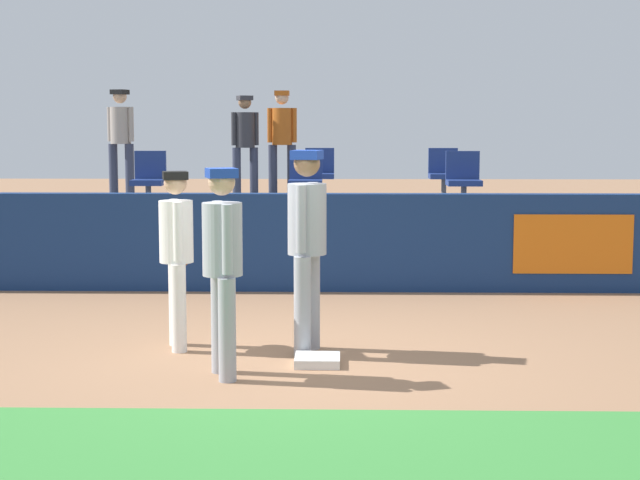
{
  "coord_description": "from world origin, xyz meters",
  "views": [
    {
      "loc": [
        0.47,
        -8.68,
        2.12
      ],
      "look_at": [
        0.25,
        0.91,
        1.0
      ],
      "focal_mm": 55.49,
      "sensor_mm": 36.0,
      "label": 1
    }
  ],
  "objects_px": {
    "first_base": "(317,360)",
    "seat_front_center": "(306,177)",
    "seat_back_center": "(320,171)",
    "player_coach_visitor": "(307,236)",
    "seat_back_right": "(444,171)",
    "spectator_capped": "(121,134)",
    "spectator_casual": "(245,139)",
    "player_fielder_home": "(177,247)",
    "seat_front_right": "(463,177)",
    "player_runner_visitor": "(223,257)",
    "spectator_hooded": "(282,136)",
    "seat_front_left": "(149,177)"
  },
  "relations": [
    {
      "from": "first_base",
      "to": "seat_front_center",
      "type": "relative_size",
      "value": 0.48
    },
    {
      "from": "seat_back_center",
      "to": "player_coach_visitor",
      "type": "bearing_deg",
      "value": -89.63
    },
    {
      "from": "seat_back_right",
      "to": "seat_back_center",
      "type": "relative_size",
      "value": 1.0
    },
    {
      "from": "spectator_capped",
      "to": "spectator_casual",
      "type": "relative_size",
      "value": 1.07
    },
    {
      "from": "player_fielder_home",
      "to": "seat_front_right",
      "type": "relative_size",
      "value": 2.01
    },
    {
      "from": "player_runner_visitor",
      "to": "spectator_casual",
      "type": "relative_size",
      "value": 1.04
    },
    {
      "from": "seat_back_right",
      "to": "spectator_hooded",
      "type": "bearing_deg",
      "value": 161.06
    },
    {
      "from": "player_coach_visitor",
      "to": "player_runner_visitor",
      "type": "bearing_deg",
      "value": -24.1
    },
    {
      "from": "spectator_capped",
      "to": "player_coach_visitor",
      "type": "bearing_deg",
      "value": 133.08
    },
    {
      "from": "spectator_capped",
      "to": "first_base",
      "type": "bearing_deg",
      "value": 132.49
    },
    {
      "from": "player_runner_visitor",
      "to": "seat_front_right",
      "type": "height_order",
      "value": "player_runner_visitor"
    },
    {
      "from": "seat_front_right",
      "to": "spectator_capped",
      "type": "bearing_deg",
      "value": 152.5
    },
    {
      "from": "seat_back_center",
      "to": "spectator_capped",
      "type": "relative_size",
      "value": 0.47
    },
    {
      "from": "player_fielder_home",
      "to": "seat_front_center",
      "type": "height_order",
      "value": "seat_front_center"
    },
    {
      "from": "player_runner_visitor",
      "to": "seat_front_right",
      "type": "bearing_deg",
      "value": 136.73
    },
    {
      "from": "seat_front_center",
      "to": "seat_back_right",
      "type": "relative_size",
      "value": 1.0
    },
    {
      "from": "first_base",
      "to": "seat_front_right",
      "type": "bearing_deg",
      "value": 70.36
    },
    {
      "from": "player_runner_visitor",
      "to": "seat_front_left",
      "type": "height_order",
      "value": "player_runner_visitor"
    },
    {
      "from": "player_coach_visitor",
      "to": "seat_back_center",
      "type": "xyz_separation_m",
      "value": [
        -0.04,
        6.73,
        0.29
      ]
    },
    {
      "from": "player_coach_visitor",
      "to": "seat_front_center",
      "type": "xyz_separation_m",
      "value": [
        -0.2,
        4.93,
        0.29
      ]
    },
    {
      "from": "player_fielder_home",
      "to": "seat_front_right",
      "type": "bearing_deg",
      "value": 131.4
    },
    {
      "from": "first_base",
      "to": "spectator_casual",
      "type": "relative_size",
      "value": 0.24
    },
    {
      "from": "seat_back_center",
      "to": "spectator_casual",
      "type": "height_order",
      "value": "spectator_casual"
    },
    {
      "from": "seat_front_left",
      "to": "spectator_casual",
      "type": "bearing_deg",
      "value": 66.15
    },
    {
      "from": "seat_front_right",
      "to": "seat_front_left",
      "type": "bearing_deg",
      "value": -180.0
    },
    {
      "from": "player_coach_visitor",
      "to": "seat_back_center",
      "type": "distance_m",
      "value": 6.73
    },
    {
      "from": "spectator_hooded",
      "to": "spectator_casual",
      "type": "bearing_deg",
      "value": 15.87
    },
    {
      "from": "player_fielder_home",
      "to": "spectator_capped",
      "type": "xyz_separation_m",
      "value": [
        -2.22,
        7.62,
        0.98
      ]
    },
    {
      "from": "seat_front_right",
      "to": "seat_back_right",
      "type": "xyz_separation_m",
      "value": [
        -0.1,
        1.8,
        -0.0
      ]
    },
    {
      "from": "first_base",
      "to": "spectator_capped",
      "type": "bearing_deg",
      "value": 113.39
    },
    {
      "from": "seat_back_center",
      "to": "seat_front_center",
      "type": "bearing_deg",
      "value": -94.91
    },
    {
      "from": "first_base",
      "to": "player_coach_visitor",
      "type": "height_order",
      "value": "player_coach_visitor"
    },
    {
      "from": "first_base",
      "to": "player_runner_visitor",
      "type": "height_order",
      "value": "player_runner_visitor"
    },
    {
      "from": "first_base",
      "to": "spectator_hooded",
      "type": "distance_m",
      "value": 8.35
    },
    {
      "from": "spectator_capped",
      "to": "spectator_hooded",
      "type": "bearing_deg",
      "value": -164.15
    },
    {
      "from": "player_fielder_home",
      "to": "spectator_capped",
      "type": "height_order",
      "value": "spectator_capped"
    },
    {
      "from": "player_fielder_home",
      "to": "seat_front_center",
      "type": "relative_size",
      "value": 2.01
    },
    {
      "from": "player_coach_visitor",
      "to": "spectator_capped",
      "type": "xyz_separation_m",
      "value": [
        -3.46,
        7.78,
        0.86
      ]
    },
    {
      "from": "first_base",
      "to": "seat_front_center",
      "type": "distance_m",
      "value": 5.56
    },
    {
      "from": "player_runner_visitor",
      "to": "spectator_capped",
      "type": "height_order",
      "value": "spectator_capped"
    },
    {
      "from": "spectator_casual",
      "to": "seat_back_right",
      "type": "bearing_deg",
      "value": 144.31
    },
    {
      "from": "seat_front_right",
      "to": "spectator_casual",
      "type": "relative_size",
      "value": 0.5
    },
    {
      "from": "player_runner_visitor",
      "to": "spectator_hooded",
      "type": "xyz_separation_m",
      "value": [
        -0.02,
        8.53,
        0.92
      ]
    },
    {
      "from": "player_runner_visitor",
      "to": "seat_front_left",
      "type": "xyz_separation_m",
      "value": [
        -1.75,
        5.83,
        0.36
      ]
    },
    {
      "from": "seat_front_right",
      "to": "spectator_capped",
      "type": "height_order",
      "value": "spectator_capped"
    },
    {
      "from": "spectator_hooded",
      "to": "spectator_casual",
      "type": "height_order",
      "value": "spectator_hooded"
    },
    {
      "from": "seat_front_right",
      "to": "seat_back_center",
      "type": "distance_m",
      "value": 2.75
    },
    {
      "from": "seat_front_center",
      "to": "spectator_hooded",
      "type": "height_order",
      "value": "spectator_hooded"
    },
    {
      "from": "seat_front_center",
      "to": "seat_back_right",
      "type": "distance_m",
      "value": 2.79
    },
    {
      "from": "seat_front_right",
      "to": "spectator_casual",
      "type": "height_order",
      "value": "spectator_casual"
    }
  ]
}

